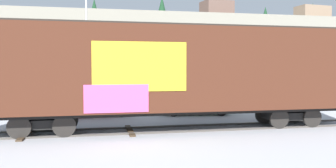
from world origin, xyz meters
The scene contains 7 objects.
ground_plane centered at (0.00, 0.00, 0.00)m, with size 260.00×260.00×0.00m, color #B2B5BC.
track centered at (1.49, 0.00, 0.04)m, with size 60.01×2.89×0.08m.
freight_car centered at (1.15, 0.00, 2.67)m, with size 17.02×3.13×4.77m.
flagpole centered at (-2.96, 9.78, 5.95)m, with size 1.19×0.75×9.70m.
hillside centered at (0.06, 58.07, 6.30)m, with size 144.12×32.36×16.67m.
parked_car_red centered at (-2.57, 5.10, 0.80)m, with size 4.33×2.22×1.59m.
parked_car_green centered at (3.37, 4.77, 0.84)m, with size 4.26×2.19×1.74m.
Camera 1 is at (-2.03, -14.72, 2.77)m, focal length 36.02 mm.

